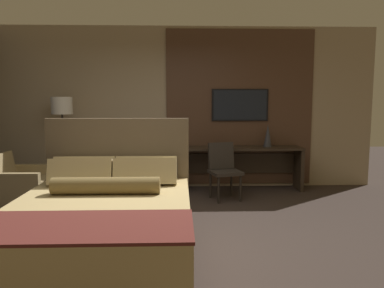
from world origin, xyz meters
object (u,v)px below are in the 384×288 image
(floor_lamp, at_px, (62,113))
(vase_tall, at_px, (268,135))
(bed, at_px, (103,224))
(desk, at_px, (241,160))
(tv, at_px, (240,105))
(armchair_by_window, at_px, (21,188))
(desk_chair, at_px, (223,166))

(floor_lamp, xyz_separation_m, vase_tall, (3.44, 0.14, -0.39))
(bed, relative_size, floor_lamp, 1.35)
(desk, distance_m, tv, 0.96)
(tv, bearing_deg, armchair_by_window, -162.24)
(tv, height_order, armchair_by_window, tv)
(bed, xyz_separation_m, armchair_by_window, (-1.60, 1.98, -0.11))
(bed, bearing_deg, floor_lamp, 113.52)
(bed, distance_m, floor_lamp, 3.14)
(desk_chair, height_order, armchair_by_window, desk_chair)
(tv, height_order, floor_lamp, tv)
(bed, distance_m, desk, 3.39)
(desk, bearing_deg, vase_tall, 1.15)
(desk_chair, distance_m, vase_tall, 1.11)
(armchair_by_window, bearing_deg, bed, -140.64)
(desk, xyz_separation_m, vase_tall, (0.46, 0.01, 0.42))
(armchair_by_window, bearing_deg, floor_lamp, -27.50)
(tv, relative_size, desk_chair, 1.12)
(desk, xyz_separation_m, desk_chair, (-0.37, -0.60, 0.01))
(floor_lamp, bearing_deg, desk_chair, -10.10)
(bed, relative_size, desk_chair, 2.45)
(vase_tall, bearing_deg, armchair_by_window, -166.70)
(desk_chair, bearing_deg, floor_lamp, 153.97)
(desk, distance_m, floor_lamp, 3.09)
(armchair_by_window, bearing_deg, desk_chair, -83.87)
(tv, height_order, vase_tall, tv)
(floor_lamp, relative_size, vase_tall, 4.10)
(desk, bearing_deg, bed, -121.79)
(tv, bearing_deg, floor_lamp, -173.87)
(desk_chair, relative_size, floor_lamp, 0.55)
(desk, xyz_separation_m, floor_lamp, (-2.98, -0.14, 0.82))
(floor_lamp, bearing_deg, tv, 6.13)
(desk_chair, xyz_separation_m, vase_tall, (0.83, 0.61, 0.41))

